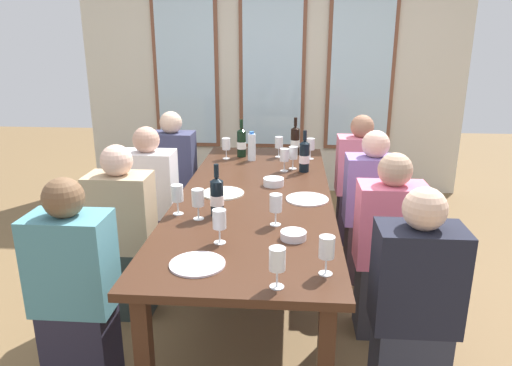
% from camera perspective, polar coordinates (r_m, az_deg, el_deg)
% --- Properties ---
extents(ground_plane, '(12.00, 12.00, 0.00)m').
position_cam_1_polar(ground_plane, '(3.38, -0.08, -13.20)').
color(ground_plane, brown).
extents(back_wall_with_windows, '(4.17, 0.10, 2.90)m').
position_cam_1_polar(back_wall_with_windows, '(5.31, 1.99, 14.38)').
color(back_wall_with_windows, beige).
rests_on(back_wall_with_windows, ground).
extents(dining_table, '(0.97, 2.60, 0.74)m').
position_cam_1_polar(dining_table, '(3.10, -0.09, -2.36)').
color(dining_table, '#3E2315').
rests_on(dining_table, ground).
extents(white_plate_0, '(0.27, 0.27, 0.01)m').
position_cam_1_polar(white_plate_0, '(3.07, -4.01, -1.23)').
color(white_plate_0, white).
rests_on(white_plate_0, dining_table).
extents(white_plate_1, '(0.27, 0.27, 0.01)m').
position_cam_1_polar(white_plate_1, '(2.96, 6.18, -1.95)').
color(white_plate_1, white).
rests_on(white_plate_1, dining_table).
extents(white_plate_2, '(0.25, 0.25, 0.01)m').
position_cam_1_polar(white_plate_2, '(2.15, -7.08, -9.67)').
color(white_plate_2, white).
rests_on(white_plate_2, dining_table).
extents(wine_bottle_0, '(0.08, 0.08, 0.32)m').
position_cam_1_polar(wine_bottle_0, '(3.99, -1.76, 4.90)').
color(wine_bottle_0, black).
rests_on(wine_bottle_0, dining_table).
extents(wine_bottle_1, '(0.08, 0.08, 0.30)m').
position_cam_1_polar(wine_bottle_1, '(2.68, -4.73, -1.60)').
color(wine_bottle_1, black).
rests_on(wine_bottle_1, dining_table).
extents(wine_bottle_2, '(0.08, 0.08, 0.32)m').
position_cam_1_polar(wine_bottle_2, '(4.07, 4.73, 5.12)').
color(wine_bottle_2, black).
rests_on(wine_bottle_2, dining_table).
extents(wine_bottle_3, '(0.08, 0.08, 0.31)m').
position_cam_1_polar(wine_bottle_3, '(3.56, 5.84, 3.25)').
color(wine_bottle_3, black).
rests_on(wine_bottle_3, dining_table).
extents(tasting_bowl_0, '(0.13, 0.13, 0.04)m').
position_cam_1_polar(tasting_bowl_0, '(2.39, 4.53, -6.30)').
color(tasting_bowl_0, white).
rests_on(tasting_bowl_0, dining_table).
extents(tasting_bowl_1, '(0.14, 0.14, 0.05)m').
position_cam_1_polar(tasting_bowl_1, '(3.23, 2.13, 0.14)').
color(tasting_bowl_1, white).
rests_on(tasting_bowl_1, dining_table).
extents(water_bottle, '(0.06, 0.06, 0.24)m').
position_cam_1_polar(water_bottle, '(3.87, -0.52, 4.38)').
color(water_bottle, white).
rests_on(water_bottle, dining_table).
extents(wine_glass_0, '(0.07, 0.07, 0.17)m').
position_cam_1_polar(wine_glass_0, '(2.63, -7.02, -1.95)').
color(wine_glass_0, white).
rests_on(wine_glass_0, dining_table).
extents(wine_glass_1, '(0.07, 0.07, 0.17)m').
position_cam_1_polar(wine_glass_1, '(3.98, 2.78, 4.78)').
color(wine_glass_1, white).
rests_on(wine_glass_1, dining_table).
extents(wine_glass_2, '(0.07, 0.07, 0.17)m').
position_cam_1_polar(wine_glass_2, '(3.55, 3.45, 3.33)').
color(wine_glass_2, white).
rests_on(wine_glass_2, dining_table).
extents(wine_glass_3, '(0.07, 0.07, 0.17)m').
position_cam_1_polar(wine_glass_3, '(3.94, 6.59, 4.54)').
color(wine_glass_3, white).
rests_on(wine_glass_3, dining_table).
extents(wine_glass_4, '(0.07, 0.07, 0.17)m').
position_cam_1_polar(wine_glass_4, '(2.53, 2.40, -2.51)').
color(wine_glass_4, white).
rests_on(wine_glass_4, dining_table).
extents(wine_glass_5, '(0.07, 0.07, 0.17)m').
position_cam_1_polar(wine_glass_5, '(3.62, 4.50, 3.50)').
color(wine_glass_5, white).
rests_on(wine_glass_5, dining_table).
extents(wine_glass_6, '(0.07, 0.07, 0.17)m').
position_cam_1_polar(wine_glass_6, '(2.31, -4.44, -4.57)').
color(wine_glass_6, white).
rests_on(wine_glass_6, dining_table).
extents(wine_glass_7, '(0.07, 0.07, 0.17)m').
position_cam_1_polar(wine_glass_7, '(2.72, -9.46, -1.40)').
color(wine_glass_7, white).
rests_on(wine_glass_7, dining_table).
extents(wine_glass_8, '(0.07, 0.07, 0.17)m').
position_cam_1_polar(wine_glass_8, '(1.91, 2.58, -9.25)').
color(wine_glass_8, white).
rests_on(wine_glass_8, dining_table).
extents(wine_glass_9, '(0.07, 0.07, 0.17)m').
position_cam_1_polar(wine_glass_9, '(2.04, 8.51, -7.88)').
color(wine_glass_9, white).
rests_on(wine_glass_9, dining_table).
extents(wine_glass_10, '(0.07, 0.07, 0.17)m').
position_cam_1_polar(wine_glass_10, '(3.93, -3.62, 4.59)').
color(wine_glass_10, white).
rests_on(wine_glass_10, dining_table).
extents(seated_person_0, '(0.38, 0.24, 1.11)m').
position_cam_1_polar(seated_person_0, '(4.22, -9.88, 0.63)').
color(seated_person_0, '#252436').
rests_on(seated_person_0, ground).
extents(seated_person_1, '(0.38, 0.24, 1.11)m').
position_cam_1_polar(seated_person_1, '(4.08, 12.24, -0.10)').
color(seated_person_1, '#312533').
rests_on(seated_person_1, ground).
extents(seated_person_2, '(0.38, 0.24, 1.11)m').
position_cam_1_polar(seated_person_2, '(3.58, -12.57, -2.59)').
color(seated_person_2, '#2B2342').
rests_on(seated_person_2, ground).
extents(seated_person_3, '(0.38, 0.24, 1.11)m').
position_cam_1_polar(seated_person_3, '(3.45, 13.65, -3.39)').
color(seated_person_3, '#382A2F').
rests_on(seated_person_3, ground).
extents(seated_person_4, '(0.38, 0.24, 1.11)m').
position_cam_1_polar(seated_person_4, '(2.50, -20.93, -12.32)').
color(seated_person_4, '#262435').
rests_on(seated_person_4, ground).
extents(seated_person_5, '(0.38, 0.24, 1.11)m').
position_cam_1_polar(seated_person_5, '(2.34, 18.45, -14.29)').
color(seated_person_5, '#2D303F').
rests_on(seated_person_5, ground).
extents(seated_person_6, '(0.38, 0.24, 1.11)m').
position_cam_1_polar(seated_person_6, '(3.06, -15.69, -6.29)').
color(seated_person_6, '#2B3532').
rests_on(seated_person_6, ground).
extents(seated_person_7, '(0.38, 0.24, 1.11)m').
position_cam_1_polar(seated_person_7, '(2.87, 15.59, -7.90)').
color(seated_person_7, '#2F2E34').
rests_on(seated_person_7, ground).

